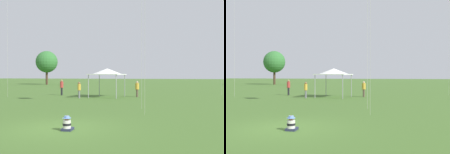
# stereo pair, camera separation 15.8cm
# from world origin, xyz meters

# --- Properties ---
(ground_plane) EXTENTS (300.00, 300.00, 0.00)m
(ground_plane) POSITION_xyz_m (0.00, 0.00, 0.00)
(ground_plane) COLOR #426628
(seated_toddler) EXTENTS (0.43, 0.53, 0.60)m
(seated_toddler) POSITION_xyz_m (0.50, -0.37, 0.25)
(seated_toddler) COLOR #282D47
(seated_toddler) RESTS_ON ground
(person_standing_0) EXTENTS (0.46, 0.46, 1.70)m
(person_standing_0) POSITION_xyz_m (-7.59, 16.59, 1.01)
(person_standing_0) COLOR black
(person_standing_0) RESTS_ON ground
(person_standing_1) EXTENTS (0.52, 0.52, 1.59)m
(person_standing_1) POSITION_xyz_m (0.82, 16.26, 0.94)
(person_standing_1) COLOR brown
(person_standing_1) RESTS_ON ground
(person_standing_3) EXTENTS (0.33, 0.33, 1.56)m
(person_standing_3) POSITION_xyz_m (-4.35, 13.50, 0.94)
(person_standing_3) COLOR slate
(person_standing_3) RESTS_ON ground
(canopy_tent) EXTENTS (3.41, 3.41, 2.89)m
(canopy_tent) POSITION_xyz_m (-2.05, 15.26, 2.55)
(canopy_tent) COLOR white
(canopy_tent) RESTS_ON ground
(distant_tree_0) EXTENTS (5.10, 5.10, 7.93)m
(distant_tree_0) POSITION_xyz_m (-25.15, 46.22, 5.35)
(distant_tree_0) COLOR #473323
(distant_tree_0) RESTS_ON ground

